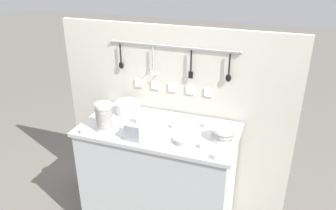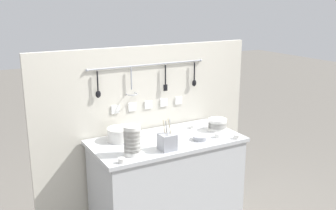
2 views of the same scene
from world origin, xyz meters
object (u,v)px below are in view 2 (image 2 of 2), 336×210
(steel_mixing_bowl, at_px, (200,138))
(cup_front_right, at_px, (175,133))
(plate_stack, at_px, (120,134))
(cutlery_caddy, at_px, (167,142))
(cup_back_left, at_px, (217,135))
(cup_beside_plates, at_px, (237,137))
(bowl_stack_short_front, at_px, (217,124))
(cup_back_right, at_px, (122,160))
(bowl_stack_nested_right, at_px, (132,140))
(cup_mid_row, at_px, (192,126))

(steel_mixing_bowl, bearing_deg, cup_front_right, 123.32)
(plate_stack, distance_m, cup_front_right, 0.46)
(steel_mixing_bowl, bearing_deg, cutlery_caddy, -170.19)
(cup_back_left, distance_m, cup_beside_plates, 0.16)
(cup_front_right, bearing_deg, bowl_stack_short_front, -7.55)
(bowl_stack_short_front, distance_m, steel_mixing_bowl, 0.30)
(cup_back_left, xyz_separation_m, cup_front_right, (-0.28, 0.21, 0.00))
(cutlery_caddy, height_order, cup_back_right, cutlery_caddy)
(bowl_stack_short_front, xyz_separation_m, steel_mixing_bowl, (-0.27, -0.14, -0.03))
(bowl_stack_short_front, height_order, plate_stack, plate_stack)
(bowl_stack_nested_right, distance_m, cup_beside_plates, 0.90)
(bowl_stack_nested_right, relative_size, cutlery_caddy, 0.90)
(cup_beside_plates, xyz_separation_m, cup_back_right, (-1.01, 0.00, 0.00))
(bowl_stack_short_front, bearing_deg, cutlery_caddy, -162.30)
(steel_mixing_bowl, xyz_separation_m, cup_mid_row, (0.11, 0.28, 0.00))
(bowl_stack_short_front, height_order, bowl_stack_nested_right, bowl_stack_nested_right)
(bowl_stack_nested_right, bearing_deg, plate_stack, 83.03)
(plate_stack, height_order, cup_back_right, plate_stack)
(bowl_stack_short_front, height_order, cup_back_left, bowl_stack_short_front)
(bowl_stack_nested_right, relative_size, steel_mixing_bowl, 1.86)
(bowl_stack_short_front, distance_m, cup_back_left, 0.20)
(cup_back_left, relative_size, cup_mid_row, 1.00)
(plate_stack, relative_size, cup_front_right, 4.15)
(plate_stack, xyz_separation_m, steel_mixing_bowl, (0.57, -0.31, -0.03))
(cup_back_right, bearing_deg, cup_mid_row, 25.78)
(bowl_stack_nested_right, bearing_deg, cup_beside_plates, -6.50)
(cup_back_right, bearing_deg, cup_back_left, 6.49)
(steel_mixing_bowl, height_order, cutlery_caddy, cutlery_caddy)
(plate_stack, xyz_separation_m, cup_front_right, (0.45, -0.12, -0.03))
(bowl_stack_nested_right, distance_m, plate_stack, 0.34)
(bowl_stack_nested_right, height_order, steel_mixing_bowl, bowl_stack_nested_right)
(cup_beside_plates, xyz_separation_m, cup_front_right, (-0.40, 0.31, 0.00))
(steel_mixing_bowl, bearing_deg, bowl_stack_short_front, 26.61)
(cutlery_caddy, bearing_deg, cup_back_right, -170.75)
(bowl_stack_short_front, relative_size, cup_mid_row, 3.22)
(steel_mixing_bowl, xyz_separation_m, cutlery_caddy, (-0.34, -0.06, 0.05))
(bowl_stack_short_front, distance_m, plate_stack, 0.86)
(cup_back_left, bearing_deg, bowl_stack_nested_right, -179.94)
(cup_beside_plates, distance_m, cup_back_right, 1.01)
(bowl_stack_short_front, relative_size, cup_back_right, 3.22)
(bowl_stack_nested_right, height_order, cup_back_right, bowl_stack_nested_right)
(steel_mixing_bowl, relative_size, cup_beside_plates, 2.39)
(plate_stack, bearing_deg, steel_mixing_bowl, -28.26)
(cup_front_right, bearing_deg, steel_mixing_bowl, -56.68)
(bowl_stack_short_front, xyz_separation_m, cup_back_left, (-0.11, -0.16, -0.03))
(cup_mid_row, bearing_deg, cup_front_right, -157.39)
(bowl_stack_short_front, bearing_deg, plate_stack, 168.55)
(cup_beside_plates, bearing_deg, cutlery_caddy, 173.95)
(steel_mixing_bowl, xyz_separation_m, cup_back_left, (0.16, -0.02, 0.00))
(steel_mixing_bowl, xyz_separation_m, cup_back_right, (-0.74, -0.12, 0.00))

